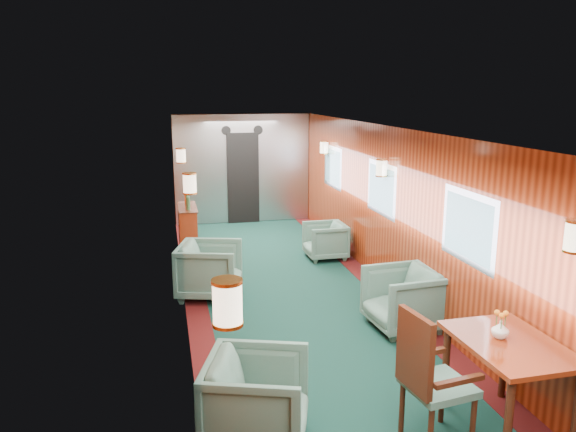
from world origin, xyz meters
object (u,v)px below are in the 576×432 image
object	(u,v)px
dining_table	(509,356)
side_chair	(428,373)
credenza	(188,231)
armchair_right_far	(325,241)
armchair_left_far	(210,270)
armchair_left_near	(257,400)
armchair_right_near	(403,299)

from	to	relation	value
dining_table	side_chair	xyz separation A→B (m)	(-0.76, -0.02, -0.06)
credenza	dining_table	bearing A→B (deg)	-67.58
armchair_right_far	armchair_left_far	bearing A→B (deg)	-56.63
dining_table	armchair_left_near	bearing A→B (deg)	170.74
credenza	armchair_right_far	xyz separation A→B (m)	(2.35, -0.63, -0.15)
dining_table	armchair_left_far	size ratio (longest dim) A/B	1.30
dining_table	armchair_left_far	bearing A→B (deg)	118.86
side_chair	armchair_right_near	size ratio (longest dim) A/B	1.41
armchair_left_near	armchair_right_far	xyz separation A→B (m)	(2.04, 4.97, -0.07)
side_chair	dining_table	bearing A→B (deg)	-6.79
armchair_left_far	credenza	bearing A→B (deg)	21.45
side_chair	armchair_left_far	distance (m)	4.14
dining_table	armchair_left_near	size ratio (longest dim) A/B	1.34
side_chair	armchair_left_far	bearing A→B (deg)	102.12
side_chair	armchair_right_near	bearing A→B (deg)	61.93
armchair_right_near	armchair_left_far	bearing A→B (deg)	-130.93
dining_table	armchair_left_far	distance (m)	4.44
credenza	armchair_right_near	bearing A→B (deg)	-56.41
side_chair	armchair_left_far	xyz separation A→B (m)	(-1.46, 3.86, -0.25)
side_chair	armchair_right_near	distance (m)	2.37
dining_table	armchair_right_far	size ratio (longest dim) A/B	1.61
armchair_left_near	armchair_right_far	bearing A→B (deg)	-3.82
armchair_left_near	armchair_right_far	world-z (taller)	armchair_left_near
armchair_left_near	armchair_right_near	bearing A→B (deg)	-30.11
armchair_left_far	armchair_left_near	bearing A→B (deg)	-162.92
armchair_left_near	armchair_left_far	bearing A→B (deg)	20.05
dining_table	side_chair	distance (m)	0.76
armchair_left_near	armchair_right_near	distance (m)	2.87
armchair_right_far	side_chair	bearing A→B (deg)	-7.75
credenza	armchair_right_far	bearing A→B (deg)	-14.99
side_chair	armchair_right_near	world-z (taller)	side_chair
armchair_left_near	armchair_left_far	world-z (taller)	armchair_left_far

